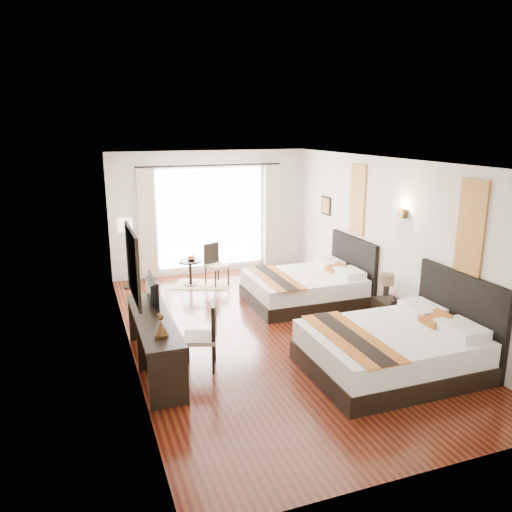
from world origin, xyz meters
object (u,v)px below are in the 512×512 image
object	(u,v)px
television	(148,291)
window_chair	(216,272)
table_lamp	(387,281)
fruit_bowl	(191,259)
vase	(394,296)
desk_chair	(202,348)
console_desk	(155,343)
bed_near	(396,348)
nightstand	(387,312)
floor_lamp	(125,230)
bed_far	(308,286)
side_table	(190,273)

from	to	relation	value
television	window_chair	size ratio (longest dim) A/B	0.84
table_lamp	fruit_bowl	bearing A→B (deg)	129.28
television	window_chair	xyz separation A→B (m)	(1.83, 2.91, -0.70)
vase	desk_chair	distance (m)	3.41
console_desk	window_chair	size ratio (longest dim) A/B	2.49
bed_near	console_desk	distance (m)	3.36
vase	fruit_bowl	world-z (taller)	vase
nightstand	floor_lamp	xyz separation A→B (m)	(-3.98, 3.55, 1.03)
vase	desk_chair	xyz separation A→B (m)	(-3.38, -0.32, -0.26)
table_lamp	window_chair	xyz separation A→B (m)	(-2.15, 3.12, -0.49)
fruit_bowl	floor_lamp	bearing A→B (deg)	169.33
bed_near	television	size ratio (longest dim) A/B	3.13
console_desk	window_chair	xyz separation A→B (m)	(1.85, 3.46, -0.11)
bed_near	floor_lamp	size ratio (longest dim) A/B	1.55
fruit_bowl	window_chair	distance (m)	0.60
nightstand	television	size ratio (longest dim) A/B	0.63
vase	floor_lamp	xyz separation A→B (m)	(-3.96, 3.73, 0.69)
desk_chair	window_chair	size ratio (longest dim) A/B	1.10
table_lamp	desk_chair	world-z (taller)	desk_chair
bed_far	desk_chair	distance (m)	3.26
console_desk	floor_lamp	distance (m)	3.93
console_desk	floor_lamp	size ratio (longest dim) A/B	1.48
nightstand	vase	world-z (taller)	vase
side_table	window_chair	distance (m)	0.55
nightstand	vase	size ratio (longest dim) A/B	3.76
window_chair	bed_far	bearing A→B (deg)	16.43
bed_far	window_chair	distance (m)	2.18
console_desk	desk_chair	bearing A→B (deg)	-19.04
bed_near	bed_far	size ratio (longest dim) A/B	1.07
console_desk	desk_chair	xyz separation A→B (m)	(0.62, -0.21, -0.08)
bed_near	table_lamp	bearing A→B (deg)	60.81
bed_near	bed_far	bearing A→B (deg)	88.55
floor_lamp	fruit_bowl	bearing A→B (deg)	-10.67
bed_far	window_chair	world-z (taller)	bed_far
bed_far	floor_lamp	xyz separation A→B (m)	(-3.18, 2.07, 0.94)
vase	television	distance (m)	4.03
nightstand	desk_chair	bearing A→B (deg)	-171.72
bed_near	desk_chair	world-z (taller)	bed_near
console_desk	floor_lamp	xyz separation A→B (m)	(0.04, 3.83, 0.88)
console_desk	television	xyz separation A→B (m)	(0.02, 0.55, 0.59)
fruit_bowl	bed_near	bearing A→B (deg)	-69.41
bed_far	console_desk	xyz separation A→B (m)	(-3.22, -1.76, 0.06)
vase	console_desk	distance (m)	4.00
side_table	bed_near	bearing A→B (deg)	-68.98
vase	window_chair	world-z (taller)	window_chair
bed_far	fruit_bowl	distance (m)	2.63
desk_chair	window_chair	bearing A→B (deg)	-90.11
side_table	window_chair	size ratio (longest dim) A/B	0.62
bed_near	television	world-z (taller)	bed_near
bed_far	nightstand	size ratio (longest dim) A/B	4.67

